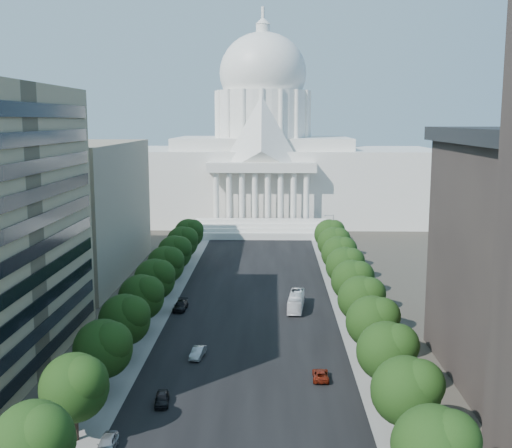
# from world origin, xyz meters

# --- Properties ---
(road_asphalt) EXTENTS (30.00, 260.00, 0.01)m
(road_asphalt) POSITION_xyz_m (0.00, 90.00, 0.00)
(road_asphalt) COLOR black
(road_asphalt) RESTS_ON ground
(sidewalk_left) EXTENTS (8.00, 260.00, 0.02)m
(sidewalk_left) POSITION_xyz_m (-19.00, 90.00, 0.00)
(sidewalk_left) COLOR gray
(sidewalk_left) RESTS_ON ground
(sidewalk_right) EXTENTS (8.00, 260.00, 0.02)m
(sidewalk_right) POSITION_xyz_m (19.00, 90.00, 0.00)
(sidewalk_right) COLOR gray
(sidewalk_right) RESTS_ON ground
(capitol) EXTENTS (120.00, 56.00, 73.00)m
(capitol) POSITION_xyz_m (0.00, 184.89, 20.01)
(capitol) COLOR white
(capitol) RESTS_ON ground
(office_block_left_far) EXTENTS (38.00, 52.00, 30.00)m
(office_block_left_far) POSITION_xyz_m (-48.00, 100.00, 15.00)
(office_block_left_far) COLOR gray
(office_block_left_far) RESTS_ON ground
(tree_l_a) EXTENTS (7.79, 7.60, 9.97)m
(tree_l_a) POSITION_xyz_m (-17.66, 11.81, 6.45)
(tree_l_a) COLOR #33261C
(tree_l_a) RESTS_ON ground
(tree_l_b) EXTENTS (7.79, 7.60, 9.97)m
(tree_l_b) POSITION_xyz_m (-17.66, 23.81, 6.45)
(tree_l_b) COLOR #33261C
(tree_l_b) RESTS_ON ground
(tree_l_c) EXTENTS (7.79, 7.60, 9.97)m
(tree_l_c) POSITION_xyz_m (-17.66, 35.81, 6.45)
(tree_l_c) COLOR #33261C
(tree_l_c) RESTS_ON ground
(tree_l_d) EXTENTS (7.79, 7.60, 9.97)m
(tree_l_d) POSITION_xyz_m (-17.66, 47.81, 6.45)
(tree_l_d) COLOR #33261C
(tree_l_d) RESTS_ON ground
(tree_l_e) EXTENTS (7.79, 7.60, 9.97)m
(tree_l_e) POSITION_xyz_m (-17.66, 59.81, 6.45)
(tree_l_e) COLOR #33261C
(tree_l_e) RESTS_ON ground
(tree_l_f) EXTENTS (7.79, 7.60, 9.97)m
(tree_l_f) POSITION_xyz_m (-17.66, 71.81, 6.45)
(tree_l_f) COLOR #33261C
(tree_l_f) RESTS_ON ground
(tree_l_g) EXTENTS (7.79, 7.60, 9.97)m
(tree_l_g) POSITION_xyz_m (-17.66, 83.81, 6.45)
(tree_l_g) COLOR #33261C
(tree_l_g) RESTS_ON ground
(tree_l_h) EXTENTS (7.79, 7.60, 9.97)m
(tree_l_h) POSITION_xyz_m (-17.66, 95.81, 6.45)
(tree_l_h) COLOR #33261C
(tree_l_h) RESTS_ON ground
(tree_l_i) EXTENTS (7.79, 7.60, 9.97)m
(tree_l_i) POSITION_xyz_m (-17.66, 107.81, 6.45)
(tree_l_i) COLOR #33261C
(tree_l_i) RESTS_ON ground
(tree_l_j) EXTENTS (7.79, 7.60, 9.97)m
(tree_l_j) POSITION_xyz_m (-17.66, 119.81, 6.45)
(tree_l_j) COLOR #33261C
(tree_l_j) RESTS_ON ground
(tree_r_a) EXTENTS (7.79, 7.60, 9.97)m
(tree_r_a) POSITION_xyz_m (18.34, 11.81, 6.45)
(tree_r_a) COLOR #33261C
(tree_r_a) RESTS_ON ground
(tree_r_b) EXTENTS (7.79, 7.60, 9.97)m
(tree_r_b) POSITION_xyz_m (18.34, 23.81, 6.45)
(tree_r_b) COLOR #33261C
(tree_r_b) RESTS_ON ground
(tree_r_c) EXTENTS (7.79, 7.60, 9.97)m
(tree_r_c) POSITION_xyz_m (18.34, 35.81, 6.45)
(tree_r_c) COLOR #33261C
(tree_r_c) RESTS_ON ground
(tree_r_d) EXTENTS (7.79, 7.60, 9.97)m
(tree_r_d) POSITION_xyz_m (18.34, 47.81, 6.45)
(tree_r_d) COLOR #33261C
(tree_r_d) RESTS_ON ground
(tree_r_e) EXTENTS (7.79, 7.60, 9.97)m
(tree_r_e) POSITION_xyz_m (18.34, 59.81, 6.45)
(tree_r_e) COLOR #33261C
(tree_r_e) RESTS_ON ground
(tree_r_f) EXTENTS (7.79, 7.60, 9.97)m
(tree_r_f) POSITION_xyz_m (18.34, 71.81, 6.45)
(tree_r_f) COLOR #33261C
(tree_r_f) RESTS_ON ground
(tree_r_g) EXTENTS (7.79, 7.60, 9.97)m
(tree_r_g) POSITION_xyz_m (18.34, 83.81, 6.45)
(tree_r_g) COLOR #33261C
(tree_r_g) RESTS_ON ground
(tree_r_h) EXTENTS (7.79, 7.60, 9.97)m
(tree_r_h) POSITION_xyz_m (18.34, 95.81, 6.45)
(tree_r_h) COLOR #33261C
(tree_r_h) RESTS_ON ground
(tree_r_i) EXTENTS (7.79, 7.60, 9.97)m
(tree_r_i) POSITION_xyz_m (18.34, 107.81, 6.45)
(tree_r_i) COLOR #33261C
(tree_r_i) RESTS_ON ground
(tree_r_j) EXTENTS (7.79, 7.60, 9.97)m
(tree_r_j) POSITION_xyz_m (18.34, 119.81, 6.45)
(tree_r_j) COLOR #33261C
(tree_r_j) RESTS_ON ground
(streetlight_b) EXTENTS (2.61, 0.44, 9.00)m
(streetlight_b) POSITION_xyz_m (19.90, 35.00, 5.82)
(streetlight_b) COLOR gray
(streetlight_b) RESTS_ON ground
(streetlight_c) EXTENTS (2.61, 0.44, 9.00)m
(streetlight_c) POSITION_xyz_m (19.90, 60.00, 5.82)
(streetlight_c) COLOR gray
(streetlight_c) RESTS_ON ground
(streetlight_d) EXTENTS (2.61, 0.44, 9.00)m
(streetlight_d) POSITION_xyz_m (19.90, 85.00, 5.82)
(streetlight_d) COLOR gray
(streetlight_d) RESTS_ON ground
(streetlight_e) EXTENTS (2.61, 0.44, 9.00)m
(streetlight_e) POSITION_xyz_m (19.90, 110.00, 5.82)
(streetlight_e) COLOR gray
(streetlight_e) RESTS_ON ground
(streetlight_f) EXTENTS (2.61, 0.44, 9.00)m
(streetlight_f) POSITION_xyz_m (19.90, 135.00, 5.82)
(streetlight_f) COLOR gray
(streetlight_f) RESTS_ON ground
(car_dark_a) EXTENTS (2.15, 4.43, 1.46)m
(car_dark_a) POSITION_xyz_m (-10.09, 33.24, 0.73)
(car_dark_a) COLOR black
(car_dark_a) RESTS_ON ground
(car_silver) EXTENTS (2.24, 4.80, 1.52)m
(car_silver) POSITION_xyz_m (-7.47, 49.21, 0.76)
(car_silver) COLOR #A4A7AB
(car_silver) RESTS_ON ground
(car_red) EXTENTS (2.26, 4.71, 1.29)m
(car_red) POSITION_xyz_m (10.22, 41.51, 0.65)
(car_red) COLOR maroon
(car_red) RESTS_ON ground
(car_dark_b) EXTENTS (2.50, 5.72, 1.64)m
(car_dark_b) POSITION_xyz_m (-13.50, 73.25, 0.82)
(car_dark_b) COLOR black
(car_dark_b) RESTS_ON ground
(car_parked) EXTENTS (2.01, 4.75, 1.60)m
(car_parked) POSITION_xyz_m (-14.00, 21.74, 0.80)
(car_parked) COLOR #9FA1A6
(car_parked) RESTS_ON ground
(city_bus) EXTENTS (3.64, 11.03, 3.01)m
(city_bus) POSITION_xyz_m (8.04, 74.38, 1.51)
(city_bus) COLOR white
(city_bus) RESTS_ON ground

